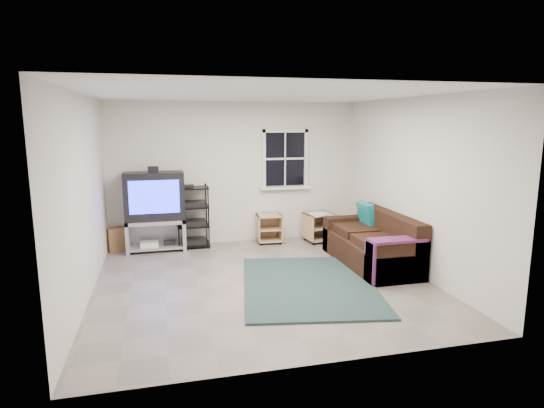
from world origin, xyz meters
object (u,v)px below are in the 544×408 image
object	(u,v)px
tv_unit	(155,205)
side_table_left	(269,227)
av_rack	(193,220)
sofa	(373,245)
side_table_right	(318,225)

from	to	relation	value
tv_unit	side_table_left	world-z (taller)	tv_unit
av_rack	sofa	xyz separation A→B (m)	(2.69, -1.70, -0.17)
tv_unit	sofa	world-z (taller)	tv_unit
tv_unit	sofa	xyz separation A→B (m)	(3.34, -1.65, -0.50)
tv_unit	side_table_right	bearing A→B (deg)	-1.97
tv_unit	sofa	size ratio (longest dim) A/B	0.75
tv_unit	side_table_left	size ratio (longest dim) A/B	2.81
tv_unit	av_rack	bearing A→B (deg)	4.31
av_rack	side_table_right	size ratio (longest dim) A/B	2.00
tv_unit	side_table_right	distance (m)	3.02
tv_unit	side_table_right	xyz separation A→B (m)	(2.97, -0.10, -0.50)
sofa	side_table_left	bearing A→B (deg)	126.84
side_table_right	sofa	xyz separation A→B (m)	(0.37, -1.55, 0.00)
tv_unit	sofa	distance (m)	3.76
av_rack	sofa	bearing A→B (deg)	-32.27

